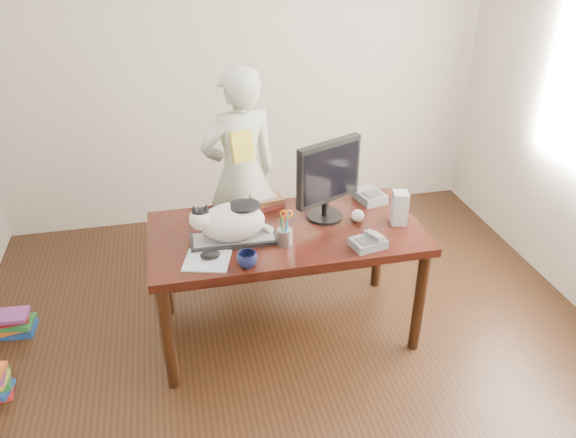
# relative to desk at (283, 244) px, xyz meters

# --- Properties ---
(room) EXTENTS (4.50, 4.50, 4.50)m
(room) POSITION_rel_desk_xyz_m (0.00, -0.68, 0.75)
(room) COLOR black
(room) RESTS_ON ground
(desk) EXTENTS (1.60, 0.80, 0.75)m
(desk) POSITION_rel_desk_xyz_m (0.00, 0.00, 0.00)
(desk) COLOR black
(desk) RESTS_ON ground
(keyboard) EXTENTS (0.49, 0.20, 0.03)m
(keyboard) POSITION_rel_desk_xyz_m (-0.32, -0.14, 0.16)
(keyboard) COLOR black
(keyboard) RESTS_ON desk
(cat) EXTENTS (0.47, 0.24, 0.27)m
(cat) POSITION_rel_desk_xyz_m (-0.33, -0.14, 0.28)
(cat) COLOR silver
(cat) RESTS_ON keyboard
(monitor) EXTENTS (0.42, 0.29, 0.50)m
(monitor) POSITION_rel_desk_xyz_m (0.27, 0.00, 0.43)
(monitor) COLOR black
(monitor) RESTS_ON desk
(pen_cup) EXTENTS (0.10, 0.10, 0.22)m
(pen_cup) POSITION_rel_desk_xyz_m (-0.04, -0.23, 0.21)
(pen_cup) COLOR gray
(pen_cup) RESTS_ON desk
(mousepad) EXTENTS (0.29, 0.27, 0.01)m
(mousepad) POSITION_rel_desk_xyz_m (-0.49, -0.31, 0.15)
(mousepad) COLOR #B3B8C0
(mousepad) RESTS_ON desk
(mouse) EXTENTS (0.12, 0.10, 0.04)m
(mouse) POSITION_rel_desk_xyz_m (-0.47, -0.29, 0.17)
(mouse) COLOR black
(mouse) RESTS_ON mousepad
(coffee_mug) EXTENTS (0.13, 0.13, 0.09)m
(coffee_mug) POSITION_rel_desk_xyz_m (-0.28, -0.41, 0.19)
(coffee_mug) COLOR black
(coffee_mug) RESTS_ON desk
(phone) EXTENTS (0.21, 0.19, 0.09)m
(phone) POSITION_rel_desk_xyz_m (0.41, -0.36, 0.18)
(phone) COLOR #5A5A5E
(phone) RESTS_ON desk
(speaker) EXTENTS (0.11, 0.12, 0.20)m
(speaker) POSITION_rel_desk_xyz_m (0.68, -0.14, 0.25)
(speaker) COLOR #A7A7A9
(speaker) RESTS_ON desk
(baseball) EXTENTS (0.08, 0.08, 0.08)m
(baseball) POSITION_rel_desk_xyz_m (0.44, -0.07, 0.19)
(baseball) COLOR silver
(baseball) RESTS_ON desk
(book_stack) EXTENTS (0.25, 0.21, 0.08)m
(book_stack) POSITION_rel_desk_xyz_m (-0.06, 0.24, 0.18)
(book_stack) COLOR #541916
(book_stack) RESTS_ON desk
(calculator) EXTENTS (0.20, 0.24, 0.06)m
(calculator) POSITION_rel_desk_xyz_m (0.61, 0.18, 0.18)
(calculator) COLOR #5A5A5E
(calculator) RESTS_ON desk
(person) EXTENTS (0.64, 0.50, 1.54)m
(person) POSITION_rel_desk_xyz_m (-0.16, 0.70, 0.17)
(person) COLOR white
(person) RESTS_ON ground
(held_book) EXTENTS (0.16, 0.12, 0.20)m
(held_book) POSITION_rel_desk_xyz_m (-0.16, 0.53, 0.45)
(held_book) COLOR gold
(held_book) RESTS_ON person
(book_pile_b) EXTENTS (0.26, 0.20, 0.15)m
(book_pile_b) POSITION_rel_desk_xyz_m (-1.72, 0.27, -0.53)
(book_pile_b) COLOR #184194
(book_pile_b) RESTS_ON ground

